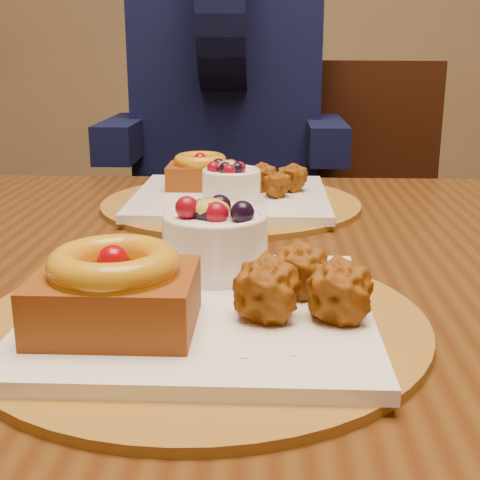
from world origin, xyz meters
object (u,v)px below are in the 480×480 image
place_setting_near (198,291)px  dining_table (221,312)px  chair_far (332,249)px  diner (227,76)px  place_setting_far (230,193)px

place_setting_near → dining_table: bearing=89.0°
dining_table → chair_far: chair_far is taller
dining_table → place_setting_near: bearing=-91.0°
dining_table → diner: (-0.04, 0.85, 0.24)m
dining_table → place_setting_far: (-0.00, 0.22, 0.10)m
chair_far → diner: 0.47m
place_setting_near → place_setting_far: bearing=89.8°
dining_table → place_setting_near: 0.24m
chair_far → diner: bearing=170.1°
place_setting_near → place_setting_far: size_ratio=1.00×
dining_table → diner: size_ratio=1.87×
chair_far → place_setting_near: bearing=-91.2°
place_setting_near → chair_far: bearing=77.8°
place_setting_far → diner: (-0.04, 0.64, 0.14)m
diner → dining_table: bearing=-94.3°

